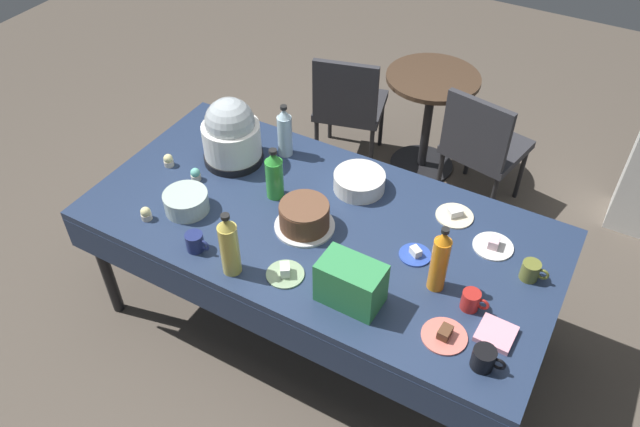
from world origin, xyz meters
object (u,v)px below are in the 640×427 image
Objects in this scene: cupcake_mint at (196,174)px; coffee_mug_olive at (531,271)px; slow_cooker at (231,134)px; dessert_plate_coral at (444,335)px; maroon_chair_left at (349,103)px; glass_salad_bowl at (186,202)px; ceramic_snack_bowl at (359,182)px; coffee_mug_black at (484,359)px; dessert_plate_cobalt at (415,254)px; frosted_layer_cake at (304,217)px; cupcake_berry at (168,160)px; potluck_table at (320,231)px; dessert_plate_sage at (285,273)px; cupcake_cocoa at (146,214)px; soda_bottle_water at (285,132)px; dessert_plate_white at (493,245)px; soda_bottle_ginger_ale at (229,245)px; soda_bottle_orange_juice at (440,261)px; coffee_mug_navy at (195,242)px; maroon_chair_right at (482,144)px; dessert_plate_cream at (455,215)px; coffee_mug_red at (471,300)px; soda_bottle_lime_soda at (274,175)px; soda_carton at (351,283)px; round_cafe_table at (429,106)px.

cupcake_mint is 0.57× the size of coffee_mug_olive.
slow_cooker is 1.46m from dessert_plate_coral.
coffee_mug_olive is at bearing -39.07° from maroon_chair_left.
glass_salad_bowl is at bearing -166.51° from coffee_mug_olive.
ceramic_snack_bowl is 1.96× the size of coffee_mug_black.
cupcake_mint is (-1.16, -0.05, 0.02)m from dessert_plate_cobalt.
frosted_layer_cake reaches higher than cupcake_berry.
potluck_table is 13.42× the size of dessert_plate_sage.
cupcake_cocoa is at bearing -162.78° from coffee_mug_olive.
dessert_plate_cobalt is 0.96m from soda_bottle_water.
coffee_mug_black is (0.16, -0.62, 0.03)m from dessert_plate_white.
cupcake_berry is 0.57× the size of coffee_mug_olive.
slow_cooker is 5.29× the size of cupcake_berry.
cupcake_cocoa is (0.17, -0.37, 0.00)m from cupcake_berry.
soda_bottle_orange_juice is at bearing 23.44° from soda_bottle_ginger_ale.
cupcake_mint is 0.56× the size of coffee_mug_navy.
coffee_mug_olive is 0.14× the size of maroon_chair_right.
frosted_layer_cake is 0.87× the size of soda_bottle_ginger_ale.
dessert_plate_coral is at bearing -31.15° from soda_bottle_water.
dessert_plate_cream is 1.54× the size of coffee_mug_red.
glass_salad_bowl is 3.12× the size of cupcake_berry.
coffee_mug_red is (1.17, 0.28, -0.00)m from coffee_mug_navy.
ceramic_snack_bowl is 0.71m from dessert_plate_white.
coffee_mug_navy is (0.20, -0.19, -0.00)m from glass_salad_bowl.
soda_bottle_lime_soda is 1.05× the size of soda_carton.
coffee_mug_navy is at bearing -7.71° from cupcake_cocoa.
frosted_layer_cake is 0.84m from cupcake_berry.
slow_cooker is 1.41× the size of ceramic_snack_bowl.
glass_salad_bowl is at bearing -173.83° from soda_bottle_orange_juice.
soda_bottle_ginger_ale is (0.41, -0.21, 0.10)m from glass_salad_bowl.
soda_carton is (0.28, -0.64, 0.06)m from ceramic_snack_bowl.
slow_cooker reaches higher than glass_salad_bowl.
cupcake_cocoa is 0.62m from soda_bottle_lime_soda.
ceramic_snack_bowl reaches higher than dessert_plate_sage.
coffee_mug_red is at bearing -13.42° from slow_cooker.
dessert_plate_white is 1.71m from maroon_chair_left.
round_cafe_table is at bearing 112.77° from dessert_plate_coral.
dessert_plate_cream is at bearing 32.53° from potluck_table.
coffee_mug_black is at bearing -62.47° from dessert_plate_cream.
coffee_mug_olive is at bearing 13.49° from glass_salad_bowl.
coffee_mug_red is at bearing -23.20° from soda_bottle_water.
maroon_chair_right is at bearing 72.87° from frosted_layer_cake.
soda_carton is (0.34, -0.34, 0.16)m from potluck_table.
ceramic_snack_bowl is 0.97× the size of soda_carton.
soda_bottle_ginger_ale is at bearing -38.66° from cupcake_mint.
dessert_plate_cobalt is (0.47, 0.02, 0.07)m from potluck_table.
soda_bottle_ginger_ale is at bearing -7.17° from cupcake_cocoa.
dessert_plate_white is at bearing 55.49° from soda_carton.
soda_bottle_orange_juice is at bearing -9.80° from potluck_table.
soda_bottle_ginger_ale is (-0.92, -0.12, 0.14)m from dessert_plate_coral.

